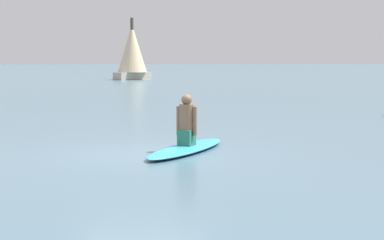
# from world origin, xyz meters

# --- Properties ---
(ground_plane) EXTENTS (400.00, 400.00, 0.00)m
(ground_plane) POSITION_xyz_m (0.00, 0.00, 0.00)
(ground_plane) COLOR slate
(surfboard) EXTENTS (3.32, 2.15, 0.13)m
(surfboard) POSITION_xyz_m (-0.30, 0.90, 0.07)
(surfboard) COLOR #339EC6
(surfboard) RESTS_ON ground
(person_paddler) EXTENTS (0.43, 0.44, 1.04)m
(person_paddler) POSITION_xyz_m (-0.30, 0.90, 0.61)
(person_paddler) COLOR #26664C
(person_paddler) RESTS_ON surfboard
(sailboat_near_left) EXTENTS (3.67, 3.67, 5.49)m
(sailboat_near_left) POSITION_xyz_m (-45.41, -2.07, 2.58)
(sailboat_near_left) COLOR #B2A893
(sailboat_near_left) RESTS_ON ground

